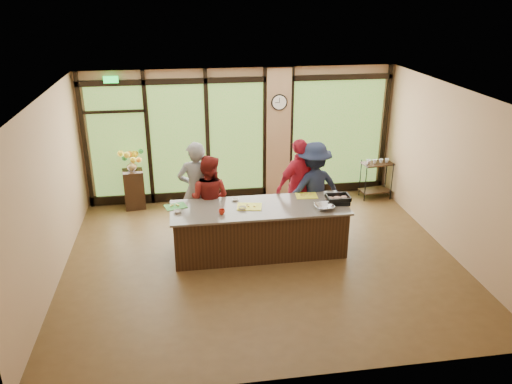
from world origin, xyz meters
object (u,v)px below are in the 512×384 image
object	(u,v)px
cook_left	(196,190)
flower_stand	(134,189)
roasting_pan	(338,201)
island_base	(259,230)
cook_right	(313,188)
bar_cart	(376,175)

from	to	relation	value
cook_left	flower_stand	size ratio (longest dim) A/B	2.23
cook_left	roasting_pan	xyz separation A→B (m)	(2.55, -0.88, -0.01)
island_base	cook_left	xyz separation A→B (m)	(-1.10, 0.84, 0.53)
roasting_pan	cook_right	bearing A→B (deg)	118.12
cook_left	roasting_pan	size ratio (longest dim) A/B	4.66
cook_left	cook_right	bearing A→B (deg)	173.00
cook_left	flower_stand	world-z (taller)	cook_left
island_base	cook_right	bearing A→B (deg)	31.25
cook_right	bar_cart	distance (m)	2.42
island_base	bar_cart	distance (m)	3.79
roasting_pan	cook_left	bearing A→B (deg)	170.20
cook_left	bar_cart	distance (m)	4.42
cook_right	roasting_pan	bearing A→B (deg)	95.35
flower_stand	bar_cart	size ratio (longest dim) A/B	0.92
island_base	roasting_pan	world-z (taller)	roasting_pan
island_base	flower_stand	bearing A→B (deg)	134.82
cook_right	bar_cart	size ratio (longest dim) A/B	1.96
roasting_pan	flower_stand	world-z (taller)	roasting_pan
cook_right	flower_stand	xyz separation A→B (m)	(-3.63, 1.73, -0.49)
cook_left	flower_stand	distance (m)	2.17
cook_left	cook_right	distance (m)	2.29
island_base	bar_cart	world-z (taller)	bar_cart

